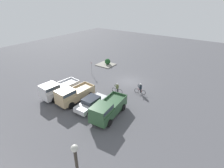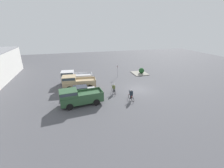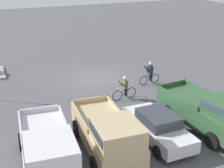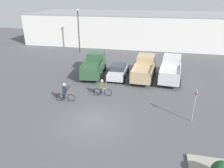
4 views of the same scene
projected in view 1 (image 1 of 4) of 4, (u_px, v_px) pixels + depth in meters
name	position (u px, v px, depth m)	size (l,w,h in m)	color
ground_plane	(129.00, 82.00, 29.10)	(80.00, 80.00, 0.00)	#4C4C51
pickup_truck_0	(107.00, 109.00, 19.99)	(2.70, 5.70, 2.25)	#2D5133
sedan_0	(91.00, 103.00, 21.97)	(1.98, 4.56, 1.43)	silver
pickup_truck_1	(73.00, 94.00, 22.94)	(2.50, 5.43, 2.26)	tan
pickup_truck_2	(58.00, 89.00, 24.24)	(2.63, 5.60, 2.28)	silver
cyclist_0	(117.00, 88.00, 25.35)	(1.75, 0.49, 1.60)	black
cyclist_1	(140.00, 88.00, 25.11)	(1.73, 0.49, 1.70)	black
fire_lane_sign	(91.00, 67.00, 30.99)	(0.14, 0.28, 2.57)	#9E9EA3
curb_island	(106.00, 65.00, 36.09)	(3.36, 3.04, 0.15)	gray
shrub	(108.00, 62.00, 35.86)	(1.16, 1.16, 1.16)	#1E4C23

